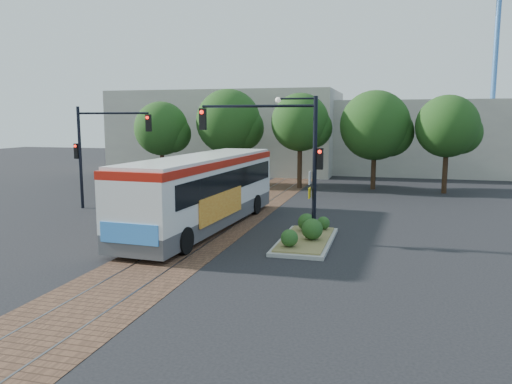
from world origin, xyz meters
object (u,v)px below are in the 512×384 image
signal_pole_main (286,145)px  parked_car (188,185)px  officer (134,192)px  signal_pole_left (96,143)px  traffic_island (307,235)px  city_bus (204,188)px

signal_pole_main → parked_car: bearing=128.7°
signal_pole_main → officer: size_ratio=3.62×
signal_pole_left → parked_car: signal_pole_left is taller
traffic_island → signal_pole_left: (-13.19, 4.89, 3.54)m
parked_car → city_bus: bearing=-153.0°
city_bus → signal_pole_main: 5.15m
traffic_island → officer: officer is taller
city_bus → parked_car: 11.60m
signal_pole_left → officer: bearing=54.3°
signal_pole_left → parked_car: size_ratio=1.36×
signal_pole_left → traffic_island: bearing=-20.4°
city_bus → officer: city_bus is taller
signal_pole_main → city_bus: bearing=160.0°
signal_pole_main → parked_car: signal_pole_main is taller
traffic_island → signal_pole_main: signal_pole_main is taller
city_bus → signal_pole_left: 8.69m
traffic_island → signal_pole_left: size_ratio=0.87×
signal_pole_main → officer: bearing=148.9°
traffic_island → officer: bearing=150.7°
signal_pole_main → signal_pole_left: (-12.23, 4.80, -0.29)m
signal_pole_main → signal_pole_left: bearing=158.6°
signal_pole_left → officer: signal_pole_left is taller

